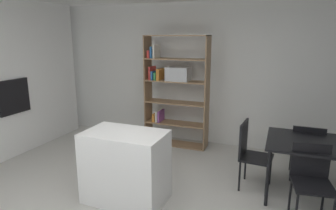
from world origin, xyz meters
TOP-DOWN VIEW (x-y plane):
  - back_partition at (0.00, 2.94)m, footprint 7.24×0.06m
  - built_in_oven at (-2.87, 1.00)m, footprint 0.06×0.62m
  - kitchen_island at (-0.31, 0.38)m, footprint 1.04×0.65m
  - open_bookshelf at (-0.45, 2.55)m, footprint 1.24×0.35m
  - dining_table at (1.92, 1.33)m, footprint 1.10×0.97m
  - dining_chair_island_side at (1.15, 1.33)m, footprint 0.46×0.48m
  - dining_chair_far at (1.92, 1.84)m, footprint 0.44×0.45m
  - dining_chair_near at (1.91, 0.82)m, footprint 0.50×0.51m

SIDE VIEW (x-z plane):
  - kitchen_island at x=-0.31m, z-range 0.00..0.94m
  - dining_chair_far at x=1.92m, z-range 0.10..0.96m
  - dining_chair_near at x=1.91m, z-range 0.09..0.99m
  - dining_chair_island_side at x=1.15m, z-range 0.09..1.05m
  - dining_table at x=1.92m, z-range 0.32..1.10m
  - built_in_oven at x=-2.87m, z-range 0.79..1.40m
  - open_bookshelf at x=-0.45m, z-range 0.12..2.27m
  - back_partition at x=0.00m, z-range 0.00..2.78m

